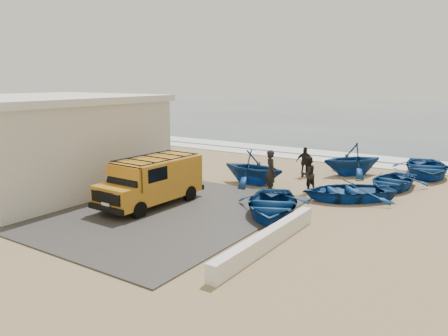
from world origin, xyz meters
The scene contains 17 objects.
ground centered at (0.00, 0.00, 0.00)m, with size 160.00×160.00×0.00m, color #957D57.
slab centered at (-2.00, -2.00, 0.03)m, with size 12.00×10.00×0.05m, color #3E3B39.
ocean centered at (0.00, 56.00, 0.00)m, with size 180.00×88.00×0.01m, color #385166.
surf_line centered at (0.00, 12.00, 0.03)m, with size 180.00×1.60×0.06m, color white.
surf_wash centered at (0.00, 14.50, 0.02)m, with size 180.00×2.20×0.04m, color white.
building centered at (-7.50, -2.00, 2.16)m, with size 8.40×9.40×4.30m.
parapet centered at (5.00, -3.00, 0.28)m, with size 0.35×6.00×0.55m, color silver.
van centered at (-1.08, -1.47, 1.06)m, with size 1.98×4.66×1.98m.
boat_near_left centered at (3.57, 0.02, 0.42)m, with size 2.88×4.04×0.84m, color navy.
boat_near_right centered at (5.29, 3.69, 0.40)m, with size 2.75×3.85×0.80m, color navy.
boat_mid_left centered at (0.48, 3.96, 0.84)m, with size 2.76×3.20×1.68m, color navy.
boat_mid_right centered at (6.41, 6.68, 0.38)m, with size 2.61×3.66×0.76m, color navy.
boat_far_left centered at (3.86, 8.68, 0.87)m, with size 2.86×3.31×1.75m, color navy.
boat_far_right centered at (7.22, 10.63, 0.46)m, with size 3.16×4.42×0.92m, color navy.
fisherman_front centered at (2.06, 2.81, 0.99)m, with size 0.72×0.48×1.98m, color black.
fisherman_middle centered at (3.29, 4.08, 0.81)m, with size 0.79×0.62×1.63m, color black.
fisherman_back centered at (1.88, 6.95, 0.79)m, with size 0.92×0.38×1.57m, color black.
Camera 1 is at (10.85, -14.18, 5.05)m, focal length 35.00 mm.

